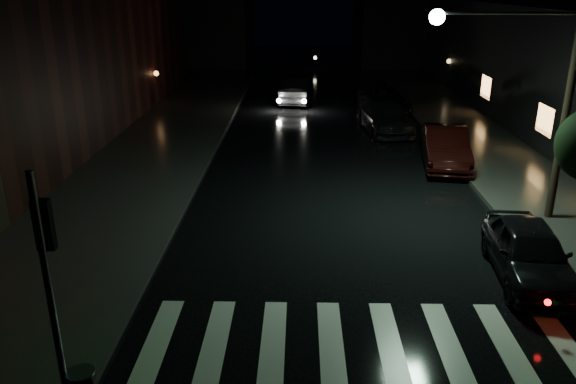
# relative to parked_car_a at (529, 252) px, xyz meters

# --- Properties ---
(ground) EXTENTS (120.00, 120.00, 0.00)m
(ground) POSITION_rel_parked_car_a_xyz_m (-7.44, -3.35, -0.71)
(ground) COLOR black
(ground) RESTS_ON ground
(sidewalk_left) EXTENTS (6.00, 44.00, 0.15)m
(sidewalk_left) POSITION_rel_parked_car_a_xyz_m (-12.44, 10.65, -0.63)
(sidewalk_left) COLOR #282826
(sidewalk_left) RESTS_ON ground
(sidewalk_right) EXTENTS (4.00, 44.00, 0.15)m
(sidewalk_right) POSITION_rel_parked_car_a_xyz_m (2.56, 10.65, -0.63)
(sidewalk_right) COLOR #282826
(sidewalk_right) RESTS_ON ground
(building_far_left) EXTENTS (14.00, 10.00, 8.00)m
(building_far_left) POSITION_rel_parked_car_a_xyz_m (-17.44, 41.65, 3.29)
(building_far_left) COLOR black
(building_far_left) RESTS_ON ground
(building_far_right) EXTENTS (14.00, 10.00, 7.00)m
(building_far_right) POSITION_rel_parked_car_a_xyz_m (6.56, 41.65, 2.79)
(building_far_right) COLOR black
(building_far_right) RESTS_ON ground
(crosswalk) EXTENTS (9.00, 3.00, 0.01)m
(crosswalk) POSITION_rel_parked_car_a_xyz_m (-4.44, -2.85, -0.70)
(crosswalk) COLOR beige
(crosswalk) RESTS_ON ground
(signal_pole_corner) EXTENTS (0.68, 0.61, 4.20)m
(signal_pole_corner) POSITION_rel_parked_car_a_xyz_m (-9.59, -4.81, 0.83)
(signal_pole_corner) COLOR slate
(signal_pole_corner) RESTS_ON ground
(utility_pole) EXTENTS (4.92, 0.44, 8.00)m
(utility_pole) POSITION_rel_parked_car_a_xyz_m (1.39, 3.65, 3.89)
(utility_pole) COLOR black
(utility_pole) RESTS_ON ground
(parked_car_a) EXTENTS (2.03, 4.29, 1.42)m
(parked_car_a) POSITION_rel_parked_car_a_xyz_m (0.00, 0.00, 0.00)
(parked_car_a) COLOR black
(parked_car_a) RESTS_ON ground
(parked_car_b) EXTENTS (2.28, 4.93, 1.56)m
(parked_car_b) POSITION_rel_parked_car_a_xyz_m (0.16, 9.32, 0.07)
(parked_car_b) COLOR black
(parked_car_b) RESTS_ON ground
(parked_car_c) EXTENTS (2.69, 5.40, 1.51)m
(parked_car_c) POSITION_rel_parked_car_a_xyz_m (-1.48, 15.12, 0.04)
(parked_car_c) COLOR black
(parked_car_c) RESTS_ON ground
(parked_car_d) EXTENTS (2.80, 5.25, 1.41)m
(parked_car_d) POSITION_rel_parked_car_a_xyz_m (-0.89, 19.54, -0.01)
(parked_car_d) COLOR black
(parked_car_d) RESTS_ON ground
(oncoming_car) EXTENTS (2.19, 4.99, 1.59)m
(oncoming_car) POSITION_rel_parked_car_a_xyz_m (-5.93, 22.13, 0.09)
(oncoming_car) COLOR black
(oncoming_car) RESTS_ON ground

